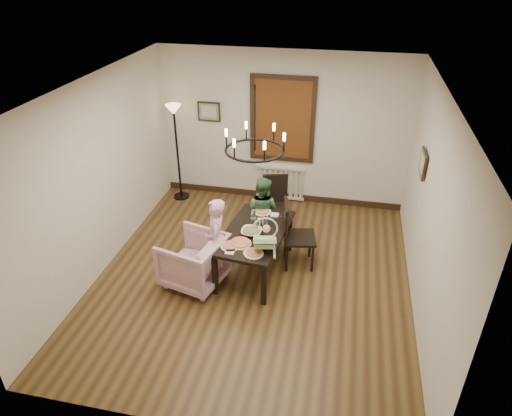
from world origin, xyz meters
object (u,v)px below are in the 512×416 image
at_px(drinking_glass, 256,225).
at_px(elderly_woman, 216,246).
at_px(dining_table, 255,236).
at_px(armchair, 194,260).
at_px(baby_bouncer, 265,238).
at_px(chair_right, 300,234).
at_px(floor_lamp, 178,154).
at_px(seated_man, 262,217).
at_px(chair_far, 276,205).

bearing_deg(drinking_glass, elderly_woman, -151.45).
bearing_deg(dining_table, armchair, -144.31).
bearing_deg(baby_bouncer, chair_right, 48.00).
xyz_separation_m(chair_right, drinking_glass, (-0.61, -0.25, 0.23)).
distance_m(drinking_glass, floor_lamp, 2.71).
xyz_separation_m(chair_right, elderly_woman, (-1.13, -0.54, -0.01)).
bearing_deg(baby_bouncer, drinking_glass, 103.69).
height_order(seated_man, drinking_glass, seated_man).
distance_m(dining_table, chair_far, 1.21).
bearing_deg(chair_right, seated_man, 44.34).
xyz_separation_m(dining_table, drinking_glass, (0.01, 0.04, 0.16)).
relative_size(chair_right, armchair, 1.30).
bearing_deg(armchair, dining_table, 133.68).
bearing_deg(armchair, baby_bouncer, 107.75).
bearing_deg(dining_table, baby_bouncer, -54.53).
xyz_separation_m(chair_right, baby_bouncer, (-0.40, -0.68, 0.32)).
xyz_separation_m(armchair, floor_lamp, (-1.09, 2.41, 0.53)).
distance_m(chair_right, elderly_woman, 1.25).
height_order(chair_right, floor_lamp, floor_lamp).
relative_size(chair_far, floor_lamp, 0.53).
relative_size(chair_far, elderly_woman, 0.91).
relative_size(armchair, drinking_glass, 5.38).
relative_size(baby_bouncer, drinking_glass, 3.17).
xyz_separation_m(armchair, seated_man, (0.75, 1.20, 0.11)).
bearing_deg(elderly_woman, armchair, -68.56).
distance_m(armchair, seated_man, 1.42).
distance_m(seated_man, baby_bouncer, 1.22).
bearing_deg(chair_right, baby_bouncer, 138.51).
relative_size(chair_right, baby_bouncer, 2.20).
height_order(chair_far, baby_bouncer, baby_bouncer).
xyz_separation_m(chair_right, seated_man, (-0.66, 0.46, -0.05)).
relative_size(dining_table, seated_man, 1.59).
height_order(dining_table, chair_far, chair_far).
distance_m(chair_right, floor_lamp, 3.03).
xyz_separation_m(chair_far, baby_bouncer, (0.11, -1.59, 0.37)).
bearing_deg(armchair, chair_far, 165.71).
bearing_deg(chair_far, drinking_glass, -108.56).
xyz_separation_m(elderly_woman, floor_lamp, (-1.37, 2.21, 0.37)).
xyz_separation_m(baby_bouncer, floor_lamp, (-2.10, 2.35, 0.05)).
xyz_separation_m(dining_table, floor_lamp, (-1.89, 1.97, 0.29)).
relative_size(chair_far, drinking_glass, 6.25).
distance_m(chair_far, armchair, 1.88).
relative_size(elderly_woman, drinking_glass, 6.86).
relative_size(elderly_woman, seated_man, 1.08).
distance_m(seated_man, floor_lamp, 2.24).
bearing_deg(chair_right, armchair, 106.59).
xyz_separation_m(dining_table, chair_right, (0.62, 0.30, -0.07)).
bearing_deg(armchair, floor_lamp, -141.24).
distance_m(chair_right, drinking_glass, 0.70).
distance_m(dining_table, armchair, 0.94).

